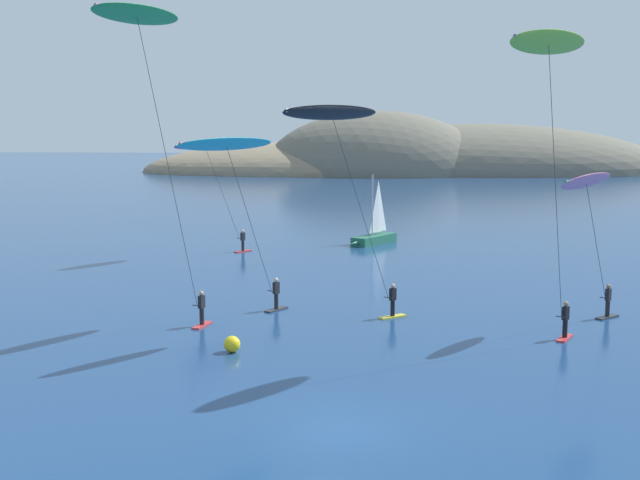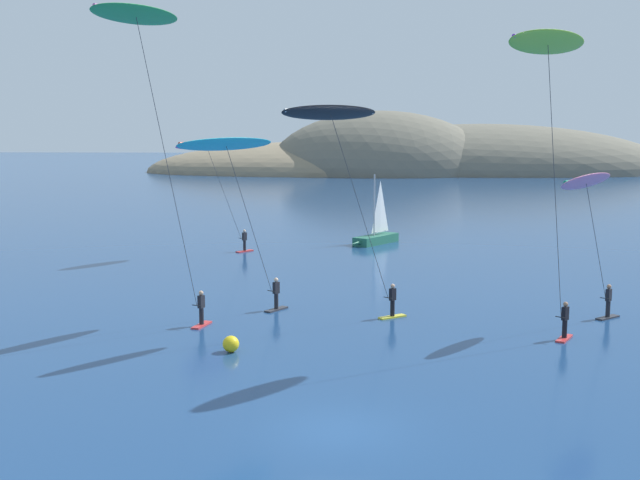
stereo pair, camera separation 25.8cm
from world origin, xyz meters
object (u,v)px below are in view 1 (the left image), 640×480
kitesurfer_green (142,40)px  kitesurfer_magenta (208,154)px  kitesurfer_lime (550,64)px  kitesurfer_pink (589,194)px  marker_buoy (232,344)px  kitesurfer_cyan (231,157)px  sailboat_near (372,236)px  kitesurfer_black (338,131)px

kitesurfer_green → kitesurfer_magenta: size_ratio=1.69×
kitesurfer_lime → kitesurfer_pink: bearing=53.1°
kitesurfer_green → kitesurfer_pink: 21.01m
marker_buoy → kitesurfer_magenta: bearing=103.6°
marker_buoy → kitesurfer_pink: bearing=18.1°
kitesurfer_green → kitesurfer_cyan: bearing=58.4°
kitesurfer_lime → sailboat_near: bearing=103.0°
kitesurfer_black → kitesurfer_green: bearing=-160.7°
kitesurfer_black → kitesurfer_green: kitesurfer_green is taller
sailboat_near → kitesurfer_pink: kitesurfer_pink is taller
kitesurfer_cyan → marker_buoy: (0.91, -5.46, -7.66)m
kitesurfer_magenta → kitesurfer_pink: size_ratio=1.14×
marker_buoy → kitesurfer_green: bearing=166.1°
sailboat_near → kitesurfer_lime: kitesurfer_lime is taller
kitesurfer_lime → kitesurfer_cyan: bearing=164.2°
sailboat_near → kitesurfer_green: 35.38m
sailboat_near → kitesurfer_cyan: 29.00m
kitesurfer_cyan → kitesurfer_pink: 16.78m
kitesurfer_cyan → kitesurfer_lime: (13.95, -3.95, 3.92)m
sailboat_near → kitesurfer_magenta: bearing=-148.2°
kitesurfer_green → kitesurfer_black: bearing=19.3°
kitesurfer_black → marker_buoy: kitesurfer_black is taller
kitesurfer_cyan → kitesurfer_lime: kitesurfer_lime is taller
kitesurfer_cyan → kitesurfer_lime: 15.02m
sailboat_near → marker_buoy: sailboat_near is taller
sailboat_near → kitesurfer_cyan: (-6.73, -27.23, 7.37)m
kitesurfer_green → kitesurfer_cyan: 7.28m
kitesurfer_black → kitesurfer_cyan: 5.58m
marker_buoy → kitesurfer_lime: bearing=6.6°
sailboat_near → kitesurfer_green: (-9.53, -31.77, 12.33)m
kitesurfer_magenta → kitesurfer_pink: 29.75m
kitesurfer_cyan → kitesurfer_pink: bearing=-1.0°
sailboat_near → kitesurfer_pink: size_ratio=0.77×
kitesurfer_black → marker_buoy: (-4.25, -3.71, -8.87)m
kitesurfer_cyan → sailboat_near: bearing=76.1°
kitesurfer_magenta → kitesurfer_lime: size_ratio=0.64×
kitesurfer_pink → marker_buoy: kitesurfer_pink is taller
kitesurfer_cyan → kitesurfer_magenta: size_ratio=1.06×
kitesurfer_green → sailboat_near: bearing=73.3°
kitesurfer_lime → marker_buoy: (-13.04, -1.51, -11.59)m
kitesurfer_black → marker_buoy: 10.51m
kitesurfer_magenta → kitesurfer_lime: bearing=-51.2°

